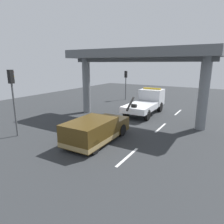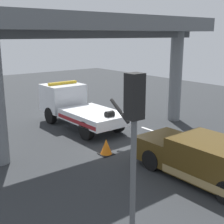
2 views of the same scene
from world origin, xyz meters
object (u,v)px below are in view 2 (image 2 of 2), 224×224
Objects in this scene: traffic_light_near at (133,137)px; traffic_cone_orange at (106,147)px; tow_truck_white at (75,105)px; towed_van_green at (206,160)px.

traffic_cone_orange is at bearing -32.84° from traffic_light_near.
towed_van_green is at bearing -179.93° from tow_truck_white.
towed_van_green is at bearing -161.63° from traffic_cone_orange.
traffic_cone_orange is (-4.94, 1.42, -0.85)m from tow_truck_white.
traffic_light_near is at bearing 154.07° from tow_truck_white.
tow_truck_white reaches higher than traffic_cone_orange.
traffic_cone_orange is at bearing 18.37° from towed_van_green.
tow_truck_white is 1.57× the size of traffic_light_near.
tow_truck_white is 1.39× the size of towed_van_green.
traffic_light_near reaches higher than traffic_cone_orange.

